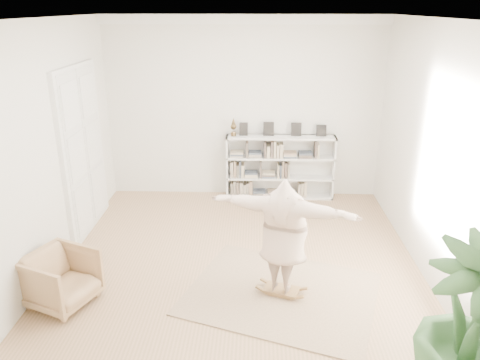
# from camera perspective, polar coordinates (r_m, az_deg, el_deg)

# --- Properties ---
(floor) EXTENTS (6.00, 6.00, 0.00)m
(floor) POSITION_cam_1_polar(r_m,az_deg,el_deg) (7.30, -0.23, -10.43)
(floor) COLOR #91714B
(floor) RESTS_ON ground
(room_shell) EXTENTS (6.00, 6.00, 6.00)m
(room_shell) POSITION_cam_1_polar(r_m,az_deg,el_deg) (9.20, 0.49, 19.02)
(room_shell) COLOR silver
(room_shell) RESTS_ON floor
(doors) EXTENTS (0.09, 1.78, 2.92)m
(doors) POSITION_cam_1_polar(r_m,az_deg,el_deg) (8.44, -18.56, 3.25)
(doors) COLOR white
(doors) RESTS_ON floor
(bookshelf) EXTENTS (2.20, 0.35, 1.64)m
(bookshelf) POSITION_cam_1_polar(r_m,az_deg,el_deg) (9.60, 4.86, 1.51)
(bookshelf) COLOR silver
(bookshelf) RESTS_ON floor
(armchair) EXTENTS (1.06, 1.04, 0.74)m
(armchair) POSITION_cam_1_polar(r_m,az_deg,el_deg) (6.73, -20.96, -11.18)
(armchair) COLOR tan
(armchair) RESTS_ON floor
(rug) EXTENTS (3.02, 2.71, 0.02)m
(rug) POSITION_cam_1_polar(r_m,az_deg,el_deg) (6.69, 5.06, -13.59)
(rug) COLOR tan
(rug) RESTS_ON floor
(rocker_board) EXTENTS (0.54, 0.42, 0.10)m
(rocker_board) POSITION_cam_1_polar(r_m,az_deg,el_deg) (6.66, 5.08, -13.20)
(rocker_board) COLOR brown
(rocker_board) RESTS_ON rug
(person) EXTENTS (2.05, 1.16, 1.62)m
(person) POSITION_cam_1_polar(r_m,az_deg,el_deg) (6.23, 5.33, -6.57)
(person) COLOR beige
(person) RESTS_ON rocker_board
(houseplant) EXTENTS (1.08, 1.08, 1.79)m
(houseplant) POSITION_cam_1_polar(r_m,az_deg,el_deg) (5.11, 26.36, -15.98)
(houseplant) COLOR #30572B
(houseplant) RESTS_ON floor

